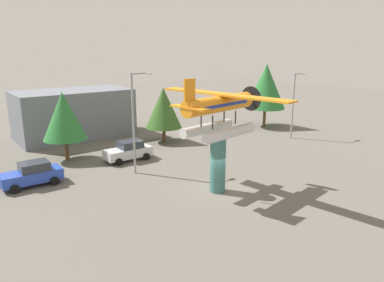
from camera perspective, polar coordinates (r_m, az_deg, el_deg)
ground_plane at (r=26.19m, az=3.96°, el=-7.79°), size 140.00×140.00×0.00m
display_pedestal at (r=25.49m, az=4.04°, el=-3.56°), size 1.10×1.10×4.06m
floatplane_monument at (r=24.70m, az=4.39°, el=4.69°), size 7.10×10.44×4.00m
car_near_blue at (r=29.29m, az=-23.63°, el=-4.74°), size 4.20×2.02×1.76m
car_mid_silver at (r=33.23m, az=-9.84°, el=-1.50°), size 4.20×2.02×1.76m
streetlight_primary at (r=28.98m, az=-8.82°, el=3.84°), size 1.84×0.28×8.01m
streetlight_secondary at (r=41.74m, az=15.68°, el=6.11°), size 1.84×0.28×7.17m
storefront_building at (r=43.14m, az=-17.94°, el=4.07°), size 12.14×6.73×5.26m
tree_east at (r=34.05m, az=-19.34°, el=3.69°), size 3.79×3.79×6.13m
tree_center_back at (r=38.74m, az=-4.46°, el=5.17°), size 3.82×3.82×5.80m
tree_far_east at (r=47.07m, az=11.43°, el=8.33°), size 4.94×4.94×7.84m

